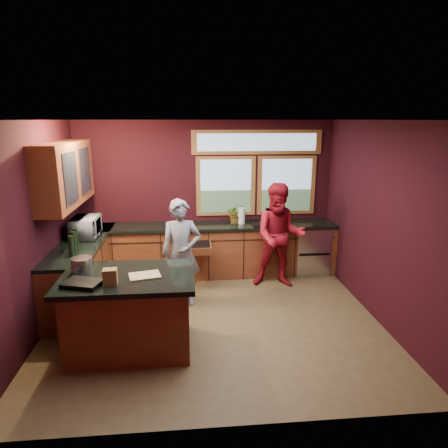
{
  "coord_description": "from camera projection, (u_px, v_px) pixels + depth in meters",
  "views": [
    {
      "loc": [
        -0.33,
        -5.02,
        2.71
      ],
      "look_at": [
        0.17,
        0.4,
        1.27
      ],
      "focal_mm": 32.0,
      "sensor_mm": 36.0,
      "label": 1
    }
  ],
  "objects": [
    {
      "name": "stock_pot",
      "position": [
        82.0,
        265.0,
        4.72
      ],
      "size": [
        0.24,
        0.24,
        0.18
      ],
      "primitive_type": "cylinder",
      "color": "silver",
      "rests_on": "island"
    },
    {
      "name": "room_shell",
      "position": [
        168.0,
        189.0,
        5.36
      ],
      "size": [
        4.52,
        4.02,
        2.71
      ],
      "color": "black",
      "rests_on": "ground"
    },
    {
      "name": "left_counter",
      "position": [
        83.0,
        271.0,
        6.08
      ],
      "size": [
        0.64,
        2.3,
        0.93
      ],
      "color": "#572814",
      "rests_on": "floor"
    },
    {
      "name": "black_tray",
      "position": [
        83.0,
        283.0,
        4.36
      ],
      "size": [
        0.46,
        0.38,
        0.05
      ],
      "primitive_type": "cube",
      "rotation": [
        0.0,
        0.0,
        -0.29
      ],
      "color": "black",
      "rests_on": "island"
    },
    {
      "name": "person_grey",
      "position": [
        181.0,
        253.0,
        5.86
      ],
      "size": [
        0.61,
        0.42,
        1.6
      ],
      "primitive_type": "imported",
      "rotation": [
        0.0,
        0.0,
        0.07
      ],
      "color": "slate",
      "rests_on": "floor"
    },
    {
      "name": "microwave",
      "position": [
        86.0,
        227.0,
        6.18
      ],
      "size": [
        0.39,
        0.57,
        0.31
      ],
      "primitive_type": "imported",
      "rotation": [
        0.0,
        0.0,
        1.57
      ],
      "color": "#999999",
      "rests_on": "left_counter"
    },
    {
      "name": "person_red",
      "position": [
        279.0,
        236.0,
        6.5
      ],
      "size": [
        0.95,
        0.8,
        1.73
      ],
      "primitive_type": "imported",
      "rotation": [
        0.0,
        0.0,
        -0.18
      ],
      "color": "maroon",
      "rests_on": "floor"
    },
    {
      "name": "potted_plant",
      "position": [
        236.0,
        214.0,
        7.01
      ],
      "size": [
        0.31,
        0.26,
        0.34
      ],
      "primitive_type": "imported",
      "color": "#999999",
      "rests_on": "back_counter"
    },
    {
      "name": "floor",
      "position": [
        214.0,
        320.0,
        5.56
      ],
      "size": [
        4.5,
        4.5,
        0.0
      ],
      "primitive_type": "plane",
      "color": "brown",
      "rests_on": "ground"
    },
    {
      "name": "paper_towel",
      "position": [
        241.0,
        216.0,
        6.97
      ],
      "size": [
        0.12,
        0.12,
        0.28
      ],
      "primitive_type": "cylinder",
      "color": "silver",
      "rests_on": "back_counter"
    },
    {
      "name": "cutting_board",
      "position": [
        145.0,
        276.0,
        4.62
      ],
      "size": [
        0.4,
        0.33,
        0.02
      ],
      "primitive_type": "cube",
      "rotation": [
        0.0,
        0.0,
        0.24
      ],
      "color": "tan",
      "rests_on": "island"
    },
    {
      "name": "paper_bag",
      "position": [
        110.0,
        277.0,
        4.37
      ],
      "size": [
        0.16,
        0.13,
        0.18
      ],
      "primitive_type": "cube",
      "rotation": [
        0.0,
        0.0,
        0.07
      ],
      "color": "brown",
      "rests_on": "island"
    },
    {
      "name": "island",
      "position": [
        130.0,
        312.0,
        4.77
      ],
      "size": [
        1.55,
        1.05,
        0.95
      ],
      "color": "#572814",
      "rests_on": "floor"
    },
    {
      "name": "back_counter",
      "position": [
        219.0,
        249.0,
        7.09
      ],
      "size": [
        4.5,
        0.64,
        0.93
      ],
      "color": "#572814",
      "rests_on": "floor"
    }
  ]
}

